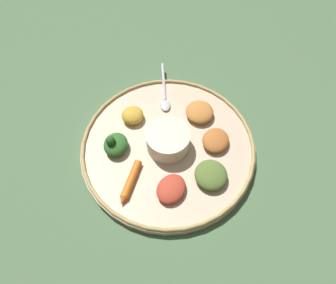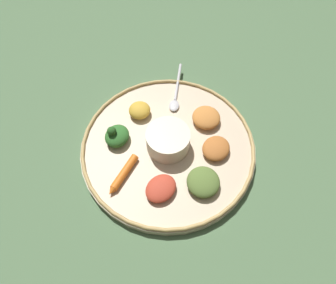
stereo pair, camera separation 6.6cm
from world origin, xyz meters
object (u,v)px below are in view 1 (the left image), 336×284
spoon (165,94)px  carrot_near_spoon (130,182)px  greens_pile (115,144)px  center_bowl (168,140)px

spoon → carrot_near_spoon: carrot_near_spoon is taller
greens_pile → carrot_near_spoon: (0.09, -0.03, -0.01)m
carrot_near_spoon → greens_pile: bearing=160.4°
spoon → greens_pile: size_ratio=1.64×
spoon → center_bowl: bearing=-40.1°
spoon → carrot_near_spoon: bearing=-59.8°
center_bowl → spoon: center_bowl is taller
spoon → carrot_near_spoon: 0.24m
center_bowl → greens_pile: bearing=-129.9°
greens_pile → carrot_near_spoon: bearing=-19.6°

